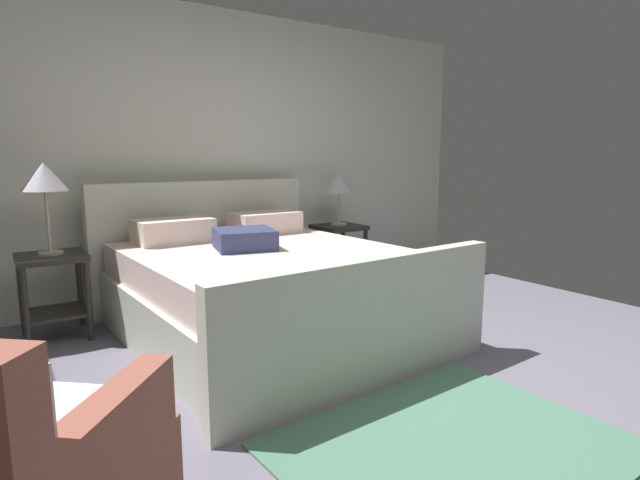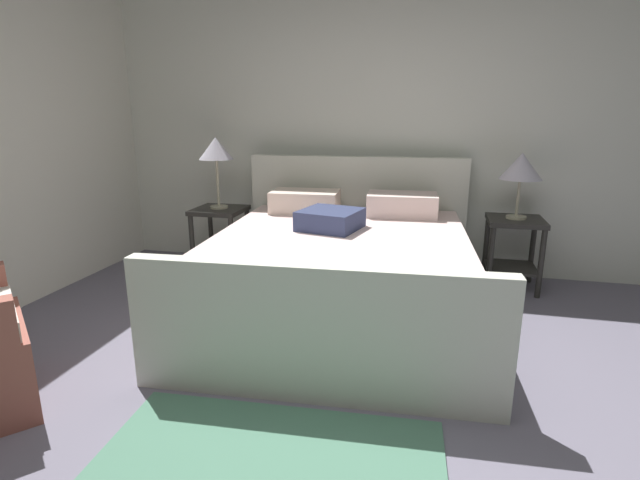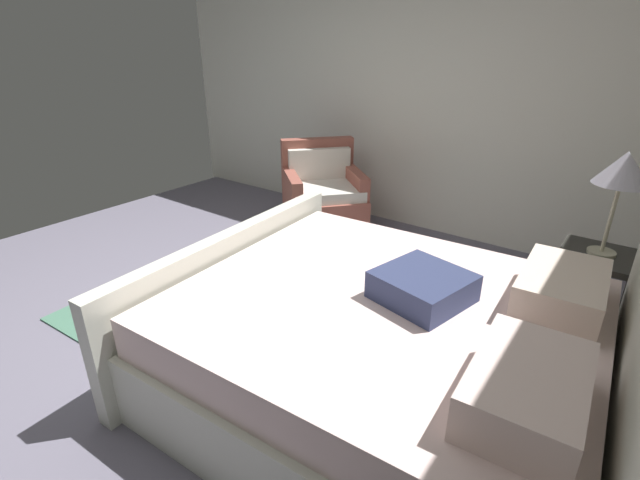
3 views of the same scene
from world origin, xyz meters
The scene contains 7 objects.
ground_plane centered at (0.00, 0.00, -0.01)m, with size 5.36×5.30×0.02m, color slate.
wall_back centered at (0.00, 2.71, 1.28)m, with size 5.48×0.12×2.56m, color silver.
bed centered at (-0.28, 1.44, 0.34)m, with size 2.04×2.32×1.07m.
nightstand_right centered at (1.00, 2.32, 0.40)m, with size 0.44×0.44×0.60m.
table_lamp_right centered at (1.00, 2.32, 1.02)m, with size 0.33×0.33×0.53m.
nightstand_left centered at (-1.55, 2.18, 0.40)m, with size 0.44×0.44×0.60m.
table_lamp_left centered at (-1.55, 2.18, 1.12)m, with size 0.30×0.30×0.63m.
Camera 2 is at (0.32, -1.78, 1.43)m, focal length 26.92 mm.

